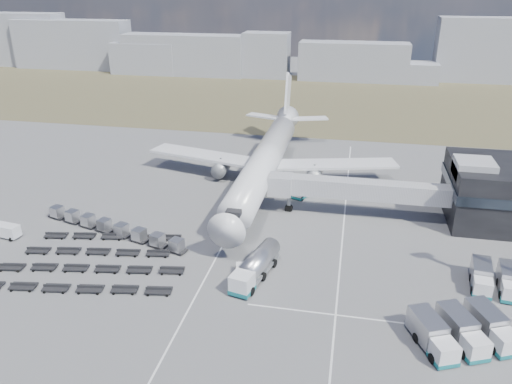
# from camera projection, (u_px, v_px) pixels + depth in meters

# --- Properties ---
(ground) EXTENTS (420.00, 420.00, 0.00)m
(ground) POSITION_uv_depth(u_px,v_px,m) (225.00, 267.00, 71.04)
(ground) COLOR #565659
(ground) RESTS_ON ground
(grass_strip) EXTENTS (420.00, 90.00, 0.01)m
(grass_strip) POSITION_uv_depth(u_px,v_px,m) (307.00, 99.00, 170.17)
(grass_strip) COLOR #4A412C
(grass_strip) RESTS_ON ground
(lane_markings) EXTENTS (47.12, 110.00, 0.01)m
(lane_markings) POSITION_uv_depth(u_px,v_px,m) (296.00, 263.00, 71.96)
(lane_markings) COLOR silver
(lane_markings) RESTS_ON ground
(jet_bridge) EXTENTS (30.30, 3.80, 7.05)m
(jet_bridge) POSITION_uv_depth(u_px,v_px,m) (346.00, 189.00, 84.56)
(jet_bridge) COLOR #939399
(jet_bridge) RESTS_ON ground
(airliner) EXTENTS (51.59, 64.53, 17.62)m
(airliner) POSITION_uv_depth(u_px,v_px,m) (266.00, 158.00, 98.13)
(airliner) COLOR silver
(airliner) RESTS_ON ground
(skyline) EXTENTS (305.07, 22.26, 24.37)m
(skyline) POSITION_uv_depth(u_px,v_px,m) (277.00, 51.00, 208.17)
(skyline) COLOR gray
(skyline) RESTS_ON ground
(fuel_tanker) EXTENTS (5.29, 11.47, 3.59)m
(fuel_tanker) POSITION_uv_depth(u_px,v_px,m) (256.00, 266.00, 67.83)
(fuel_tanker) COLOR silver
(fuel_tanker) RESTS_ON ground
(pushback_tug) EXTENTS (3.14, 2.22, 1.33)m
(pushback_tug) POSITION_uv_depth(u_px,v_px,m) (246.00, 269.00, 69.42)
(pushback_tug) COLOR silver
(pushback_tug) RESTS_ON ground
(utility_van) EXTENTS (4.34, 2.43, 2.21)m
(utility_van) POSITION_uv_depth(u_px,v_px,m) (7.00, 231.00, 78.78)
(utility_van) COLOR silver
(utility_van) RESTS_ON ground
(catering_truck) EXTENTS (4.64, 6.54, 2.78)m
(catering_truck) POSITION_uv_depth(u_px,v_px,m) (303.00, 188.00, 94.14)
(catering_truck) COLOR silver
(catering_truck) RESTS_ON ground
(service_trucks_near) EXTENTS (12.00, 10.72, 3.00)m
(service_trucks_near) POSITION_uv_depth(u_px,v_px,m) (462.00, 331.00, 55.69)
(service_trucks_near) COLOR silver
(service_trucks_near) RESTS_ON ground
(service_trucks_far) EXTENTS (6.59, 7.58, 2.78)m
(service_trucks_far) POSITION_uv_depth(u_px,v_px,m) (495.00, 279.00, 65.52)
(service_trucks_far) COLOR silver
(service_trucks_far) RESTS_ON ground
(uld_row) EXTENTS (27.33, 9.60, 1.89)m
(uld_row) POSITION_uv_depth(u_px,v_px,m) (113.00, 228.00, 79.88)
(uld_row) COLOR black
(uld_row) RESTS_ON ground
(baggage_dollies) EXTENTS (27.98, 19.64, 0.82)m
(baggage_dollies) POSITION_uv_depth(u_px,v_px,m) (92.00, 261.00, 71.89)
(baggage_dollies) COLOR black
(baggage_dollies) RESTS_ON ground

